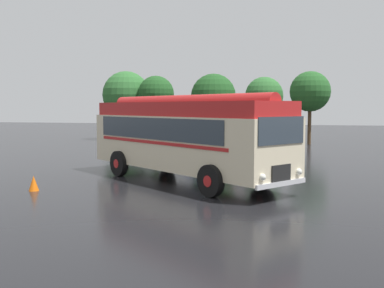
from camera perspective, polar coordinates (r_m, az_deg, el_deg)
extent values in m
plane|color=black|center=(18.29, 0.97, -4.76)|extent=(120.00, 120.00, 0.00)
cube|color=beige|center=(18.12, -1.10, 0.25)|extent=(9.49, 8.02, 2.10)
cube|color=red|center=(18.06, -1.11, 4.46)|extent=(9.21, 7.74, 0.56)
cylinder|color=red|center=(18.06, -1.11, 5.28)|extent=(7.94, 6.21, 0.60)
cube|color=#2D3842|center=(19.12, 1.31, 2.20)|extent=(6.40, 4.85, 0.84)
cube|color=#2D3842|center=(17.57, -4.95, 1.96)|extent=(6.40, 4.85, 0.84)
cube|color=red|center=(19.07, 1.50, 0.56)|extent=(6.56, 4.97, 0.12)
cube|color=red|center=(17.52, -4.74, 0.18)|extent=(6.56, 4.97, 0.12)
cube|color=#2D3842|center=(14.49, 11.32, 1.69)|extent=(1.35, 1.78, 0.88)
cube|color=black|center=(14.62, 11.25, -3.68)|extent=(0.59, 0.75, 0.56)
cube|color=silver|center=(14.66, 11.29, -4.96)|extent=(1.51, 1.96, 0.16)
sphere|color=white|center=(15.32, 13.41, -3.45)|extent=(0.22, 0.22, 0.22)
sphere|color=white|center=(13.94, 8.93, -4.18)|extent=(0.22, 0.22, 0.22)
cylinder|color=black|center=(16.88, 8.97, -3.72)|extent=(1.05, 0.89, 1.10)
cylinder|color=red|center=(16.88, 8.97, -3.72)|extent=(0.50, 0.49, 0.39)
cylinder|color=black|center=(15.06, 2.38, -4.70)|extent=(1.05, 0.89, 1.10)
cylinder|color=red|center=(15.06, 2.38, -4.70)|extent=(0.50, 0.49, 0.39)
cylinder|color=black|center=(21.30, -3.21, -1.92)|extent=(1.05, 0.89, 1.10)
cylinder|color=red|center=(21.30, -3.21, -1.92)|extent=(0.50, 0.49, 0.39)
cylinder|color=black|center=(19.88, -9.26, -2.45)|extent=(1.05, 0.89, 1.10)
cylinder|color=red|center=(19.88, -9.26, -2.45)|extent=(0.50, 0.49, 0.39)
cube|color=navy|center=(33.65, 0.90, 0.73)|extent=(2.28, 4.40, 0.70)
cube|color=navy|center=(33.75, 0.99, 1.89)|extent=(1.79, 2.37, 0.64)
cube|color=#2D3842|center=(33.49, 2.21, 1.86)|extent=(0.30, 1.92, 0.50)
cube|color=#2D3842|center=(34.02, -0.20, 1.91)|extent=(0.30, 1.92, 0.50)
cylinder|color=black|center=(32.16, 1.55, -0.08)|extent=(0.29, 0.66, 0.64)
cylinder|color=black|center=(32.80, -1.34, 0.02)|extent=(0.29, 0.66, 0.64)
cylinder|color=black|center=(34.61, 3.02, 0.26)|extent=(0.29, 0.66, 0.64)
cylinder|color=black|center=(35.20, 0.31, 0.34)|extent=(0.29, 0.66, 0.64)
cube|color=maroon|center=(33.01, 5.91, 0.63)|extent=(1.74, 4.22, 0.70)
cube|color=maroon|center=(33.11, 5.95, 1.81)|extent=(1.52, 2.20, 0.64)
cube|color=#2D3842|center=(33.03, 7.26, 1.79)|extent=(0.04, 1.93, 0.50)
cube|color=#2D3842|center=(33.21, 4.65, 1.82)|extent=(0.04, 1.93, 0.50)
cylinder|color=black|center=(31.65, 7.20, -0.19)|extent=(0.21, 0.64, 0.64)
cylinder|color=black|center=(31.87, 4.05, -0.13)|extent=(0.21, 0.64, 0.64)
cylinder|color=black|center=(34.23, 7.63, 0.17)|extent=(0.21, 0.64, 0.64)
cylinder|color=black|center=(34.43, 4.71, 0.23)|extent=(0.21, 0.64, 0.64)
cylinder|color=#4C3823|center=(41.92, -8.31, 2.26)|extent=(0.36, 0.36, 2.49)
sphere|color=#2D662D|center=(41.90, -8.36, 6.19)|extent=(4.33, 4.33, 4.33)
sphere|color=#2D662D|center=(41.68, -7.89, 6.72)|extent=(2.61, 2.61, 2.61)
cylinder|color=#4C3823|center=(40.01, -4.57, 2.53)|extent=(0.24, 0.24, 2.98)
sphere|color=#1E4C1E|center=(40.00, -4.60, 6.37)|extent=(3.19, 3.19, 3.19)
sphere|color=#1E4C1E|center=(39.60, -4.47, 6.61)|extent=(1.76, 1.76, 1.76)
cylinder|color=#4C3823|center=(39.71, 2.72, 2.15)|extent=(0.36, 0.36, 2.46)
sphere|color=#1E4C1E|center=(39.68, 2.74, 6.07)|extent=(3.96, 3.96, 3.96)
sphere|color=#1E4C1E|center=(39.70, 2.60, 5.64)|extent=(2.53, 2.53, 2.53)
cylinder|color=#4C3823|center=(39.34, 9.09, 2.27)|extent=(0.26, 0.26, 2.73)
sphere|color=#2D662D|center=(39.31, 9.13, 6.05)|extent=(3.28, 3.28, 3.28)
sphere|color=#2D662D|center=(39.36, 9.64, 6.60)|extent=(2.22, 2.22, 2.22)
cylinder|color=#4C3823|center=(37.43, 14.68, 2.29)|extent=(0.28, 0.28, 3.04)
sphere|color=#235623|center=(37.42, 14.77, 6.47)|extent=(3.23, 3.23, 3.23)
sphere|color=#235623|center=(37.59, 14.57, 6.18)|extent=(2.06, 2.06, 2.06)
cone|color=orange|center=(17.18, -19.46, -4.72)|extent=(0.36, 0.36, 0.55)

